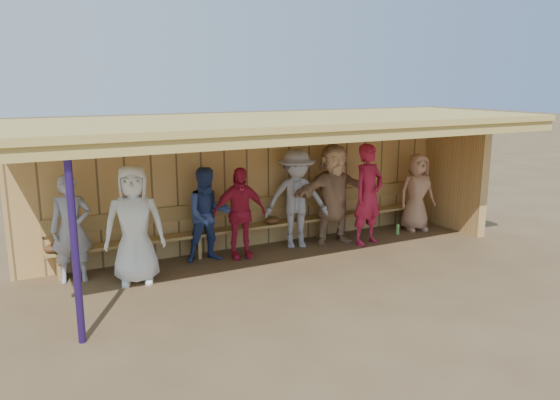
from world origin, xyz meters
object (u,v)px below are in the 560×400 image
object	(u,v)px
player_g	(368,195)
player_c	(208,215)
player_b	(134,225)
player_e	(296,199)
player_a	(71,229)
player_f	(334,194)
player_h	(417,192)
player_d	(239,213)
bench	(261,219)

from	to	relation	value
player_g	player_c	bearing A→B (deg)	160.43
player_b	player_e	bearing A→B (deg)	23.02
player_a	player_e	xyz separation A→B (m)	(3.98, 0.00, 0.08)
player_e	player_g	distance (m)	1.39
player_b	player_f	bearing A→B (deg)	19.71
player_h	player_c	bearing A→B (deg)	-171.63
player_g	player_h	bearing A→B (deg)	0.52
player_a	player_b	bearing A→B (deg)	-22.24
player_b	player_c	bearing A→B (deg)	32.85
player_a	player_c	distance (m)	2.22
player_b	player_h	size ratio (longest dim) A/B	1.15
player_a	player_g	bearing A→B (deg)	3.42
player_g	player_b	bearing A→B (deg)	168.88
player_b	player_d	distance (m)	1.96
player_c	player_d	size ratio (longest dim) A/B	1.02
player_f	player_g	distance (m)	0.65
player_a	player_c	xyz separation A→B (m)	(2.22, -0.03, -0.02)
player_a	player_f	xyz separation A→B (m)	(4.74, -0.11, 0.12)
player_a	player_g	xyz separation A→B (m)	(5.29, -0.46, 0.12)
player_a	player_d	bearing A→B (deg)	5.96
player_a	bench	size ratio (longest dim) A/B	0.22
player_f	player_h	xyz separation A→B (m)	(2.04, -0.03, -0.16)
player_g	bench	world-z (taller)	player_g
player_a	player_b	size ratio (longest dim) A/B	0.91
player_d	player_c	bearing A→B (deg)	178.15
player_a	bench	bearing A→B (deg)	13.52
player_a	bench	distance (m)	3.42
player_e	player_g	bearing A→B (deg)	0.43
player_h	player_e	bearing A→B (deg)	-173.12
bench	player_d	bearing A→B (deg)	-145.92
player_d	player_b	bearing A→B (deg)	-161.97
player_b	player_d	bearing A→B (deg)	25.31
player_c	bench	bearing A→B (deg)	21.07
player_a	player_h	xyz separation A→B (m)	(6.78, -0.13, -0.03)
player_d	player_h	xyz separation A→B (m)	(4.01, -0.02, -0.00)
bench	player_e	bearing A→B (deg)	-27.46
player_c	bench	xyz separation A→B (m)	(1.17, 0.34, -0.30)
player_c	player_f	xyz separation A→B (m)	(2.52, -0.07, 0.14)
player_b	player_f	size ratio (longest dim) A/B	0.96
player_e	player_h	bearing A→B (deg)	16.96
player_e	bench	xyz separation A→B (m)	(-0.59, 0.31, -0.40)
player_d	player_g	distance (m)	2.55
player_b	player_a	bearing A→B (deg)	163.25
player_c	player_h	distance (m)	4.56
player_b	player_g	xyz separation A→B (m)	(4.43, 0.05, 0.03)
player_c	player_a	bearing A→B (deg)	-176.00
player_d	bench	size ratio (longest dim) A/B	0.21
player_d	bench	world-z (taller)	player_d
player_f	player_d	bearing A→B (deg)	-174.23
player_b	player_c	distance (m)	1.45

